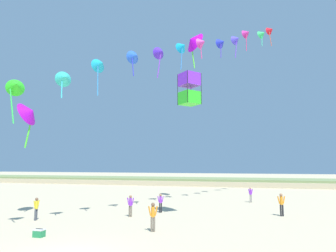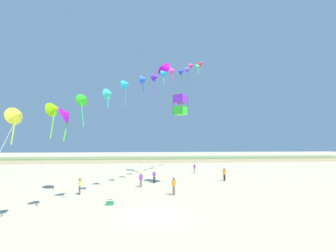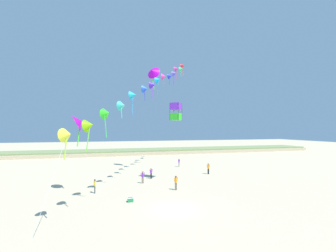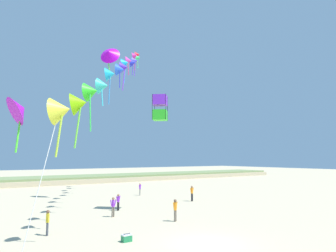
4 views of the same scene
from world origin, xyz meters
name	(u,v)px [view 1 (image 1 of 4)]	position (x,y,z in m)	size (l,w,h in m)	color
dune_ridge	(210,182)	(0.00, 47.49, 0.63)	(120.00, 11.42, 1.27)	#BFAE8B
person_near_left	(251,193)	(7.68, 21.72, 0.93)	(0.51, 0.38, 1.61)	gray
person_near_right	(161,202)	(0.45, 12.92, 0.89)	(0.53, 0.27, 1.54)	black
person_mid_center	(281,203)	(10.02, 13.75, 1.00)	(0.61, 0.24, 1.74)	black
person_far_left	(130,204)	(-1.20, 10.39, 0.94)	(0.57, 0.22, 1.63)	#726656
person_far_right	(36,207)	(-7.16, 7.19, 0.93)	(0.22, 0.56, 1.60)	#474C56
person_far_center	(153,215)	(2.07, 6.01, 0.98)	(0.58, 0.29, 1.70)	#726656
kite_banner_string	(171,51)	(1.17, 13.67, 14.18)	(22.27, 32.37, 22.41)	#EBF038
large_kite_low_lead	(189,89)	(3.48, 10.42, 9.70)	(1.86, 1.86, 2.42)	green
large_kite_mid_trail	(193,41)	(2.08, 19.60, 17.51)	(2.90, 2.83, 4.43)	#C40BDE
large_kite_high_solo	(30,113)	(-8.99, 8.11, 8.07)	(1.78, 2.20, 3.88)	#AB10C3
beach_cooler	(39,233)	(-3.60, 3.09, 0.21)	(0.58, 0.41, 0.46)	#23844C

